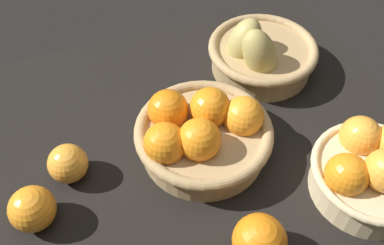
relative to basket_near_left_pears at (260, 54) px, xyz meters
The scene contains 7 objects.
market_tray 24.68cm from the basket_near_left_pears, 35.32° to the left, with size 84.00×72.00×3.00cm, color black.
basket_near_left_pears is the anchor object (origin of this frame).
basket_center 25.35cm from the basket_near_left_pears, 38.42° to the left, with size 24.88×24.88×11.41cm.
basket_far_left 33.77cm from the basket_near_left_pears, 95.46° to the left, with size 20.73×20.73×12.06cm.
loose_orange_front_gap 42.68cm from the basket_near_left_pears, 62.12° to the left, with size 8.30×8.30×8.30cm, color orange.
loose_orange_back_gap 54.04cm from the basket_near_left_pears, 21.27° to the left, with size 7.48×7.48×7.48cm, color orange.
loose_orange_side_gap 45.30cm from the basket_near_left_pears, 16.30° to the left, with size 6.95×6.95×6.95cm, color #F49E33.
Camera 1 is at (19.73, 46.54, 67.06)cm, focal length 40.23 mm.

